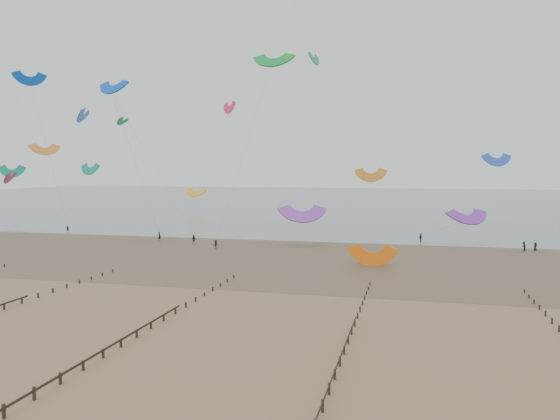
% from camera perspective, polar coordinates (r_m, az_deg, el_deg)
% --- Properties ---
extents(ground, '(500.00, 500.00, 0.00)m').
position_cam_1_polar(ground, '(64.13, -11.75, -8.91)').
color(ground, brown).
rests_on(ground, ground).
extents(sea_and_shore, '(500.00, 665.00, 0.03)m').
position_cam_1_polar(sea_and_shore, '(96.97, -5.15, -4.32)').
color(sea_and_shore, '#475654').
rests_on(sea_and_shore, ground).
extents(groynes, '(72.16, 50.16, 1.00)m').
position_cam_1_polar(groynes, '(46.02, -17.65, -13.77)').
color(groynes, black).
rests_on(groynes, ground).
extents(kitesurfer_lead, '(0.73, 0.60, 1.73)m').
position_cam_1_polar(kitesurfer_lead, '(113.87, -12.48, -2.68)').
color(kitesurfer_lead, black).
rests_on(kitesurfer_lead, ground).
extents(kitesurfers, '(120.04, 26.94, 1.73)m').
position_cam_1_polar(kitesurfers, '(106.20, 11.64, -3.19)').
color(kitesurfers, black).
rests_on(kitesurfers, ground).
extents(grounded_kite, '(6.80, 5.52, 3.51)m').
position_cam_1_polar(grounded_kite, '(83.68, 9.61, -5.76)').
color(grounded_kite, orange).
rests_on(grounded_kite, ground).
extents(kites_airborne, '(239.03, 102.85, 43.08)m').
position_cam_1_polar(kites_airborne, '(154.26, -3.23, 6.36)').
color(kites_airborne, blue).
rests_on(kites_airborne, ground).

